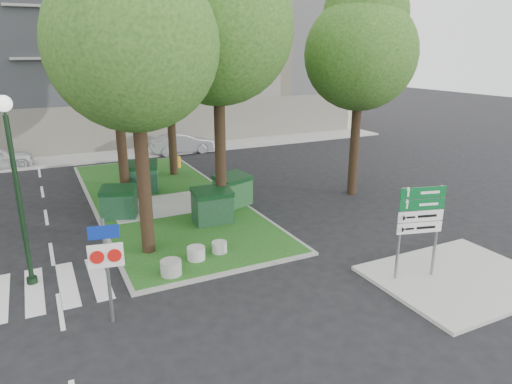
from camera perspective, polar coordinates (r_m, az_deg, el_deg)
ground at (r=14.40m, az=-4.90°, el=-10.40°), size 120.00×120.00×0.00m
median_island at (r=21.59m, az=-11.50°, el=-0.90°), size 6.00×16.00×0.12m
median_kerb at (r=21.59m, az=-11.49°, el=-0.93°), size 6.30×16.30×0.10m
sidewalk_corner at (r=15.38m, az=24.02°, el=-9.81°), size 5.00×4.00×0.12m
building_sidewalk at (r=31.46m, az=-17.43°, el=4.37°), size 42.00×3.00×0.12m
zebra_crossing at (r=15.01m, az=-20.77°, el=-10.31°), size 5.00×3.00×0.01m
apartment_building at (r=38.21m, az=-20.51°, el=18.27°), size 41.00×12.00×16.00m
tree_median_near_left at (r=14.82m, az=-14.94°, el=19.23°), size 5.20×5.20×10.53m
tree_median_near_right at (r=17.81m, az=-4.69°, el=21.47°), size 5.60×5.60×11.46m
tree_median_mid at (r=21.29m, az=-17.28°, el=17.39°), size 4.80×4.80×9.99m
tree_median_far at (r=24.98m, az=-11.09°, el=20.78°), size 5.80×5.80×11.93m
tree_street_right at (r=21.77m, az=13.10°, el=17.69°), size 5.00×5.00×10.06m
dumpster_a at (r=19.44m, az=-16.73°, el=-1.22°), size 1.66×1.41×1.30m
dumpster_b at (r=22.62m, az=-14.18°, el=1.82°), size 1.86×1.53×1.50m
dumpster_c at (r=18.10m, az=-5.47°, el=-1.73°), size 1.57×1.14×1.41m
dumpster_d at (r=19.99m, az=-2.91°, el=0.21°), size 1.82×1.55×1.43m
bollard_left at (r=14.31m, az=-10.58°, el=-9.26°), size 0.64×0.64×0.46m
bollard_right at (r=15.60m, az=-4.60°, el=-6.87°), size 0.52×0.52×0.37m
bollard_mid at (r=15.17m, az=-7.50°, el=-7.58°), size 0.59×0.59×0.42m
litter_bin at (r=27.04m, az=-9.77°, el=3.73°), size 0.37×0.37×0.64m
street_lamp at (r=14.31m, az=-27.96°, el=2.38°), size 0.44×0.44×5.55m
traffic_sign_pole at (r=11.91m, az=-18.22°, el=-7.74°), size 0.84×0.20×2.83m
directional_sign at (r=14.14m, az=19.80°, el=-3.07°), size 1.38×0.42×2.83m
car_silver at (r=31.25m, az=-9.23°, el=6.04°), size 4.21×1.58×1.37m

